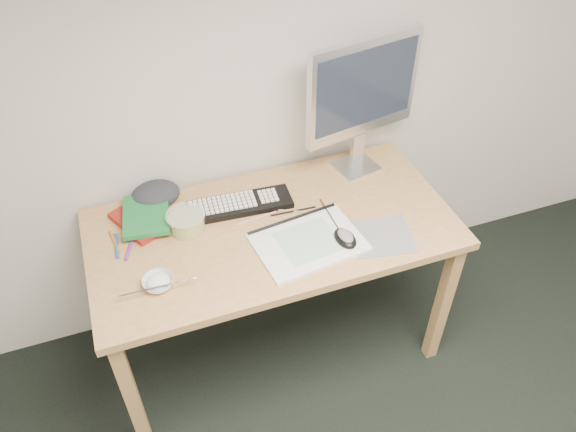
# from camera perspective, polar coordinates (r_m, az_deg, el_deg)

# --- Properties ---
(desk) EXTENTS (1.40, 0.70, 0.75)m
(desk) POSITION_cam_1_polar(r_m,az_deg,el_deg) (2.21, -1.51, -2.59)
(desk) COLOR tan
(desk) RESTS_ON ground
(mousepad) EXTENTS (0.26, 0.25, 0.00)m
(mousepad) POSITION_cam_1_polar(r_m,az_deg,el_deg) (2.14, 9.48, -2.06)
(mousepad) COLOR gray
(mousepad) RESTS_ON desk
(sketchpad) EXTENTS (0.42, 0.32, 0.01)m
(sketchpad) POSITION_cam_1_polar(r_m,az_deg,el_deg) (2.09, 2.08, -2.67)
(sketchpad) COLOR silver
(sketchpad) RESTS_ON desk
(keyboard) EXTENTS (0.42, 0.16, 0.02)m
(keyboard) POSITION_cam_1_polar(r_m,az_deg,el_deg) (2.24, -4.92, 1.16)
(keyboard) COLOR black
(keyboard) RESTS_ON desk
(monitor) EXTENTS (0.50, 0.18, 0.59)m
(monitor) POSITION_cam_1_polar(r_m,az_deg,el_deg) (2.26, 7.64, 12.41)
(monitor) COLOR silver
(monitor) RESTS_ON desk
(mouse) EXTENTS (0.08, 0.12, 0.04)m
(mouse) POSITION_cam_1_polar(r_m,az_deg,el_deg) (2.08, 5.85, -2.02)
(mouse) COLOR black
(mouse) RESTS_ON sketchpad
(rice_bowl) EXTENTS (0.13, 0.13, 0.03)m
(rice_bowl) POSITION_cam_1_polar(r_m,az_deg,el_deg) (1.98, -13.05, -6.63)
(rice_bowl) COLOR silver
(rice_bowl) RESTS_ON desk
(chopsticks) EXTENTS (0.25, 0.03, 0.02)m
(chopsticks) POSITION_cam_1_polar(r_m,az_deg,el_deg) (1.94, -13.10, -7.03)
(chopsticks) COLOR silver
(chopsticks) RESTS_ON rice_bowl
(fruit_tub) EXTENTS (0.19, 0.19, 0.07)m
(fruit_tub) POSITION_cam_1_polar(r_m,az_deg,el_deg) (2.16, -10.28, -0.56)
(fruit_tub) COLOR gold
(fruit_tub) RESTS_ON desk
(book_red) EXTENTS (0.25, 0.28, 0.02)m
(book_red) POSITION_cam_1_polar(r_m,az_deg,el_deg) (2.24, -14.49, -0.32)
(book_red) COLOR maroon
(book_red) RESTS_ON desk
(book_green) EXTENTS (0.20, 0.26, 0.02)m
(book_green) POSITION_cam_1_polar(r_m,az_deg,el_deg) (2.22, -14.22, 0.09)
(book_green) COLOR #1A6930
(book_green) RESTS_ON book_red
(cloth_lump) EXTENTS (0.18, 0.16, 0.07)m
(cloth_lump) POSITION_cam_1_polar(r_m,az_deg,el_deg) (2.31, -13.28, 2.18)
(cloth_lump) COLOR #282A31
(cloth_lump) RESTS_ON desk
(pencil_pink) EXTENTS (0.17, 0.03, 0.01)m
(pencil_pink) POSITION_cam_1_polar(r_m,az_deg,el_deg) (2.19, -3.29, -0.23)
(pencil_pink) COLOR pink
(pencil_pink) RESTS_ON desk
(pencil_tan) EXTENTS (0.16, 0.09, 0.01)m
(pencil_tan) POSITION_cam_1_polar(r_m,az_deg,el_deg) (2.22, -0.48, 0.57)
(pencil_tan) COLOR tan
(pencil_tan) RESTS_ON desk
(pencil_black) EXTENTS (0.18, 0.02, 0.01)m
(pencil_black) POSITION_cam_1_polar(r_m,az_deg,el_deg) (2.21, 0.54, 0.49)
(pencil_black) COLOR black
(pencil_black) RESTS_ON desk
(marker_blue) EXTENTS (0.02, 0.13, 0.01)m
(marker_blue) POSITION_cam_1_polar(r_m,az_deg,el_deg) (2.17, -17.03, -2.91)
(marker_blue) COLOR #1F4CA8
(marker_blue) RESTS_ON desk
(marker_orange) EXTENTS (0.03, 0.12, 0.01)m
(marker_orange) POSITION_cam_1_polar(r_m,az_deg,el_deg) (2.19, -17.23, -2.45)
(marker_orange) COLOR #C56A17
(marker_orange) RESTS_ON desk
(marker_purple) EXTENTS (0.05, 0.12, 0.01)m
(marker_purple) POSITION_cam_1_polar(r_m,az_deg,el_deg) (2.14, -15.79, -3.12)
(marker_purple) COLOR #7A268C
(marker_purple) RESTS_ON desk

